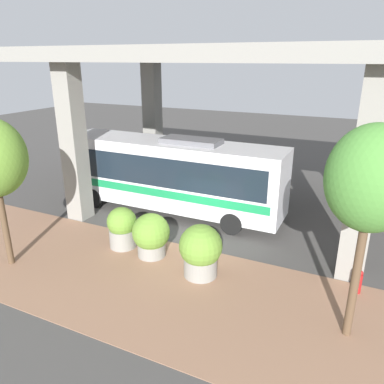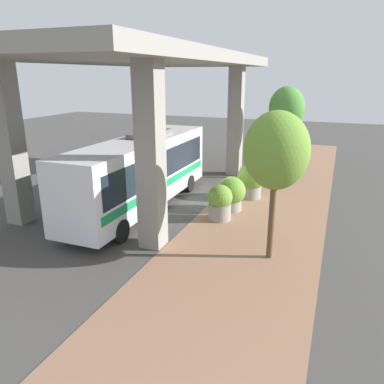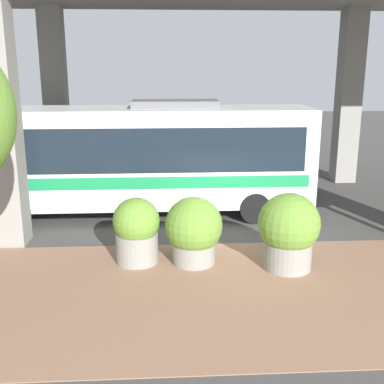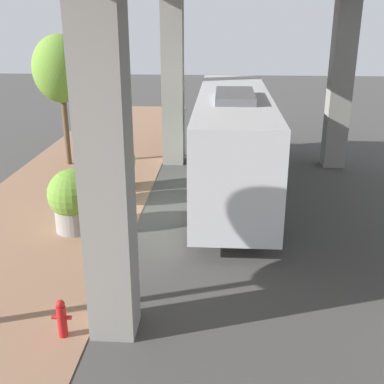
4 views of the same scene
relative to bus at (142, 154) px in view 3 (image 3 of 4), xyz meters
name	(u,v)px [view 3 (image 3 of 4)]	position (x,y,z in m)	size (l,w,h in m)	color
ground_plane	(226,244)	(-3.03, -2.47, -2.08)	(80.00, 80.00, 0.00)	#474442
sidewalk_strip	(243,291)	(-6.03, -2.47, -2.07)	(6.00, 40.00, 0.02)	#936B51
overpass	(214,6)	(0.97, -2.47, 4.77)	(9.40, 20.27, 7.81)	gray
bus	(142,154)	(0.00, 0.00, 0.00)	(2.62, 11.23, 3.86)	silver
planter_front	(289,231)	(-4.80, -3.79, -1.09)	(1.53, 1.53, 1.95)	gray
planter_middle	(137,230)	(-4.19, -0.01, -1.21)	(1.20, 1.20, 1.73)	gray
planter_back	(194,230)	(-4.33, -1.47, -1.20)	(1.47, 1.47, 1.76)	gray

